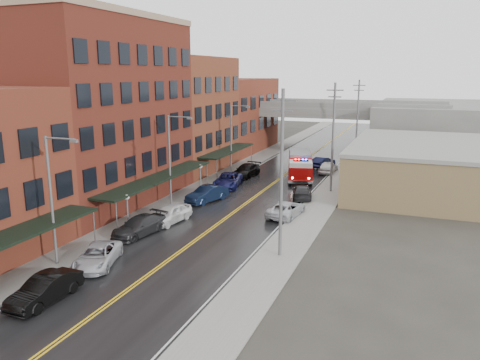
% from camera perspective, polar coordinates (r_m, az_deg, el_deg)
% --- Properties ---
extents(ground, '(220.00, 220.00, 0.00)m').
position_cam_1_polar(ground, '(25.89, -22.07, -18.32)').
color(ground, '#2D2B26').
rests_on(ground, ground).
extents(road, '(11.00, 160.00, 0.02)m').
position_cam_1_polar(road, '(50.10, 1.80, -2.10)').
color(road, black).
rests_on(road, ground).
extents(sidewalk_left, '(3.00, 160.00, 0.15)m').
position_cam_1_polar(sidewalk_left, '(52.86, -5.68, -1.28)').
color(sidewalk_left, slate).
rests_on(sidewalk_left, ground).
extents(sidewalk_right, '(3.00, 160.00, 0.15)m').
position_cam_1_polar(sidewalk_right, '(48.26, 10.02, -2.81)').
color(sidewalk_right, slate).
rests_on(sidewalk_right, ground).
extents(curb_left, '(0.30, 160.00, 0.15)m').
position_cam_1_polar(curb_left, '(52.16, -4.06, -1.44)').
color(curb_left, gray).
rests_on(curb_left, ground).
extents(curb_right, '(0.30, 160.00, 0.15)m').
position_cam_1_polar(curb_right, '(48.58, 8.11, -2.63)').
color(curb_right, gray).
rests_on(curb_right, ground).
extents(brick_building_b, '(9.00, 20.00, 18.00)m').
position_cam_1_polar(brick_building_b, '(48.65, -16.08, 7.72)').
color(brick_building_b, '#562116').
rests_on(brick_building_b, ground).
extents(brick_building_c, '(9.00, 15.00, 15.00)m').
position_cam_1_polar(brick_building_c, '(63.57, -6.43, 7.91)').
color(brick_building_c, brown).
rests_on(brick_building_c, ground).
extents(brick_building_far, '(9.00, 20.00, 12.00)m').
position_cam_1_polar(brick_building_far, '(79.57, -0.54, 7.91)').
color(brick_building_far, maroon).
rests_on(brick_building_far, ground).
extents(tan_building, '(14.00, 22.00, 5.00)m').
position_cam_1_polar(tan_building, '(56.66, 20.79, 1.41)').
color(tan_building, olive).
rests_on(tan_building, ground).
extents(right_far_block, '(18.00, 30.00, 8.00)m').
position_cam_1_polar(right_far_block, '(86.17, 22.49, 5.99)').
color(right_far_block, slate).
rests_on(right_far_block, ground).
extents(awning_1, '(2.60, 18.00, 3.09)m').
position_cam_1_polar(awning_1, '(46.32, -9.86, 0.26)').
color(awning_1, black).
rests_on(awning_1, ground).
extents(awning_2, '(2.60, 13.00, 3.09)m').
position_cam_1_polar(awning_2, '(61.69, -1.51, 3.60)').
color(awning_2, black).
rests_on(awning_2, ground).
extents(globe_lamp_1, '(0.44, 0.44, 3.12)m').
position_cam_1_polar(globe_lamp_1, '(40.22, -13.59, -2.86)').
color(globe_lamp_1, '#59595B').
rests_on(globe_lamp_1, ground).
extents(globe_lamp_2, '(0.44, 0.44, 3.12)m').
position_cam_1_polar(globe_lamp_2, '(51.96, -4.85, 1.02)').
color(globe_lamp_2, '#59595B').
rests_on(globe_lamp_2, ground).
extents(street_lamp_0, '(2.64, 0.22, 9.00)m').
position_cam_1_polar(street_lamp_0, '(33.59, -21.78, -1.49)').
color(street_lamp_0, '#59595B').
rests_on(street_lamp_0, ground).
extents(street_lamp_1, '(2.64, 0.22, 9.00)m').
position_cam_1_polar(street_lamp_1, '(46.27, -8.33, 3.07)').
color(street_lamp_1, '#59595B').
rests_on(street_lamp_1, ground).
extents(street_lamp_2, '(2.64, 0.22, 9.00)m').
position_cam_1_polar(street_lamp_2, '(60.55, -0.88, 5.53)').
color(street_lamp_2, '#59595B').
rests_on(street_lamp_2, ground).
extents(utility_pole_0, '(1.80, 0.24, 12.00)m').
position_cam_1_polar(utility_pole_0, '(32.60, 5.09, 1.00)').
color(utility_pole_0, '#59595B').
rests_on(utility_pole_0, ground).
extents(utility_pole_1, '(1.80, 0.24, 12.00)m').
position_cam_1_polar(utility_pole_1, '(51.86, 11.27, 5.27)').
color(utility_pole_1, '#59595B').
rests_on(utility_pole_1, ground).
extents(utility_pole_2, '(1.80, 0.24, 12.00)m').
position_cam_1_polar(utility_pole_2, '(71.52, 14.11, 7.20)').
color(utility_pole_2, '#59595B').
rests_on(utility_pole_2, ground).
extents(overpass, '(40.00, 10.00, 7.50)m').
position_cam_1_polar(overpass, '(79.60, 9.56, 7.73)').
color(overpass, slate).
rests_on(overpass, ground).
extents(fire_truck, '(5.30, 9.31, 3.24)m').
position_cam_1_polar(fire_truck, '(58.86, 7.33, 1.83)').
color(fire_truck, '#960706').
rests_on(fire_truck, ground).
extents(parked_car_left_1, '(1.76, 4.81, 1.58)m').
position_cam_1_polar(parked_car_left_1, '(30.02, -22.68, -12.18)').
color(parked_car_left_1, black).
rests_on(parked_car_left_1, ground).
extents(parked_car_left_2, '(3.81, 5.50, 1.40)m').
position_cam_1_polar(parked_car_left_2, '(34.10, -16.96, -8.84)').
color(parked_car_left_2, '#ADB0B6').
rests_on(parked_car_left_2, ground).
extents(parked_car_left_3, '(3.03, 5.59, 1.54)m').
position_cam_1_polar(parked_car_left_3, '(39.36, -12.17, -5.49)').
color(parked_car_left_3, '#252527').
rests_on(parked_car_left_3, ground).
extents(parked_car_left_4, '(2.54, 4.98, 1.62)m').
position_cam_1_polar(parked_car_left_4, '(42.03, -8.51, -4.08)').
color(parked_car_left_4, silver).
rests_on(parked_car_left_4, ground).
extents(parked_car_left_5, '(3.19, 5.28, 1.64)m').
position_cam_1_polar(parked_car_left_5, '(48.27, -4.04, -1.71)').
color(parked_car_left_5, black).
rests_on(parked_car_left_5, ground).
extents(parked_car_left_6, '(3.65, 6.17, 1.61)m').
position_cam_1_polar(parked_car_left_6, '(54.35, -1.49, -0.03)').
color(parked_car_left_6, '#131548').
rests_on(parked_car_left_6, ground).
extents(parked_car_left_7, '(2.67, 5.62, 1.58)m').
position_cam_1_polar(parked_car_left_7, '(59.79, 0.74, 1.16)').
color(parked_car_left_7, black).
rests_on(parked_car_left_7, ground).
extents(parked_car_right_0, '(2.94, 5.43, 1.45)m').
position_cam_1_polar(parked_car_right_0, '(43.49, 5.67, -3.53)').
color(parked_car_right_0, '#B4B6BD').
rests_on(parked_car_right_0, ground).
extents(parked_car_right_1, '(3.09, 5.26, 1.43)m').
position_cam_1_polar(parked_car_right_1, '(49.85, 7.58, -1.44)').
color(parked_car_right_1, black).
rests_on(parked_car_right_1, ground).
extents(parked_car_right_2, '(2.04, 4.73, 1.59)m').
position_cam_1_polar(parked_car_right_2, '(62.96, 10.70, 1.54)').
color(parked_car_right_2, silver).
rests_on(parked_car_right_2, ground).
extents(parked_car_right_3, '(2.96, 4.86, 1.51)m').
position_cam_1_polar(parked_car_right_3, '(66.56, 10.07, 2.15)').
color(parked_car_right_3, black).
rests_on(parked_car_right_3, ground).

